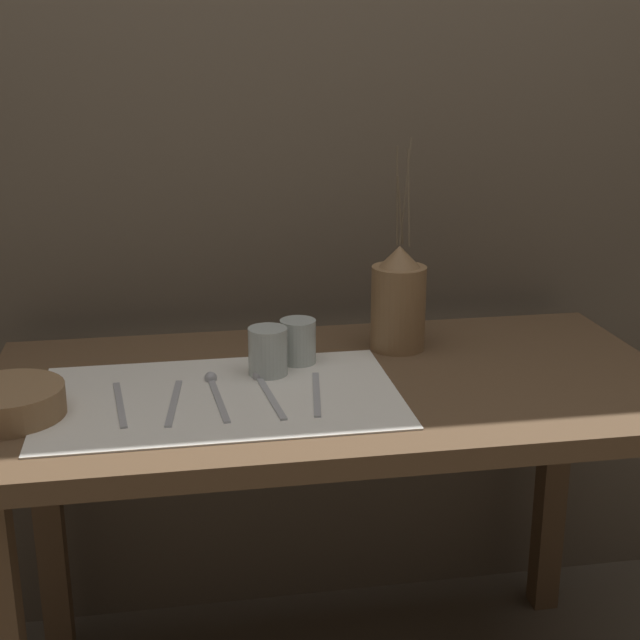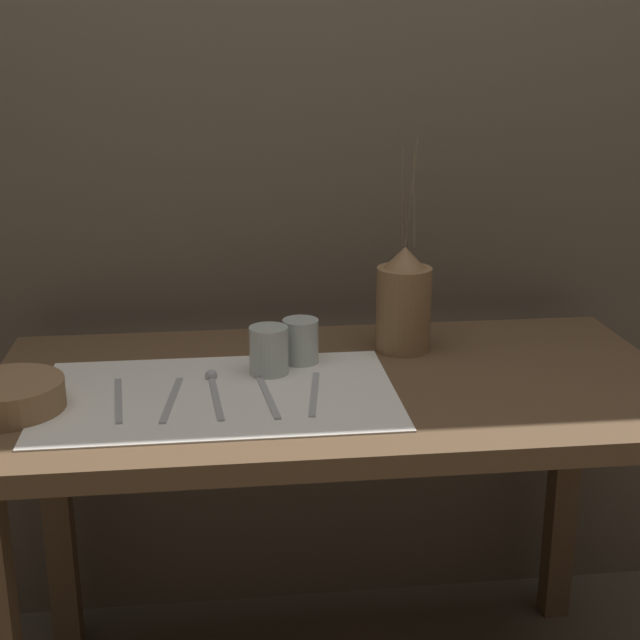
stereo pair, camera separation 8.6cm
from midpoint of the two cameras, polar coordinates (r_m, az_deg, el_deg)
name	(u,v)px [view 1 (the left image)]	position (r m, az deg, el deg)	size (l,w,h in m)	color
stone_wall_back	(299,122)	(2.03, -2.61, 12.57)	(7.00, 0.06, 2.40)	brown
wooden_table	(335,430)	(1.74, -0.47, -7.07)	(1.31, 0.67, 0.75)	brown
linen_cloth	(221,397)	(1.63, -7.90, -4.89)	(0.64, 0.40, 0.00)	white
pitcher_with_flowers	(398,301)	(1.84, 3.71, 1.20)	(0.11, 0.11, 0.43)	olive
wooden_bowl	(9,403)	(1.62, -20.76, -4.99)	(0.19, 0.19, 0.05)	#8E6B47
glass_tumbler_near	(268,351)	(1.71, -4.80, -2.01)	(0.08, 0.08, 0.09)	#B7C1BC
glass_tumbler_far	(298,341)	(1.77, -2.82, -1.38)	(0.07, 0.07, 0.09)	#B7C1BC
fork_inner	(120,404)	(1.62, -14.19, -5.27)	(0.03, 0.21, 0.00)	#A8A8AD
fork_outer	(174,403)	(1.61, -10.87, -5.23)	(0.03, 0.21, 0.00)	#A8A8AD
spoon_inner	(214,387)	(1.66, -8.29, -4.26)	(0.03, 0.22, 0.02)	#A8A8AD
spoon_outer	(264,384)	(1.66, -5.12, -4.15)	(0.04, 0.22, 0.02)	#A8A8AD
knife_center	(317,394)	(1.62, -1.75, -4.76)	(0.04, 0.21, 0.00)	#A8A8AD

